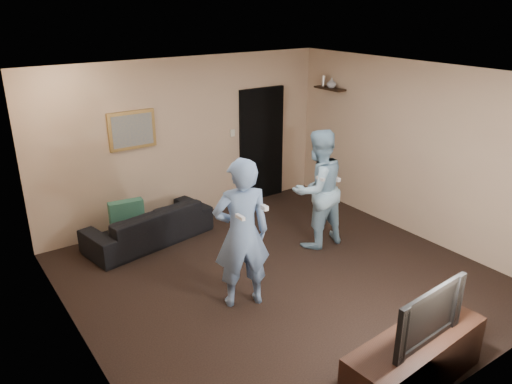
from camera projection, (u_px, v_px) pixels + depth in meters
ground at (280, 278)px, 6.52m from camera, size 5.00×5.00×0.00m
ceiling at (284, 76)px, 5.58m from camera, size 5.00×5.00×0.04m
wall_back at (187, 140)px, 7.96m from camera, size 5.00×0.04×2.60m
wall_front at (466, 270)px, 4.14m from camera, size 5.00×0.04×2.60m
wall_left at (73, 237)px, 4.72m from camera, size 0.04×5.00×2.60m
wall_right at (416, 151)px, 7.38m from camera, size 0.04×5.00×2.60m
sofa at (149, 224)px, 7.42m from camera, size 2.00×1.07×0.55m
throw_pillow at (127, 217)px, 7.17m from camera, size 0.50×0.21×0.49m
painting_frame at (132, 130)px, 7.36m from camera, size 0.72×0.05×0.57m
painting_canvas at (133, 130)px, 7.34m from camera, size 0.62×0.01×0.47m
doorway at (262, 145)px, 8.82m from camera, size 0.90×0.06×2.00m
light_switch at (232, 133)px, 8.40m from camera, size 0.08×0.02×0.12m
wall_shelf at (330, 88)px, 8.45m from camera, size 0.20×0.60×0.03m
shelf_vase at (332, 83)px, 8.39m from camera, size 0.19×0.19×0.17m
shelf_figurine at (323, 81)px, 8.54m from camera, size 0.06×0.06×0.18m
tv_console at (414, 362)px, 4.64m from camera, size 1.59×0.61×0.56m
television at (421, 312)px, 4.44m from camera, size 0.96×0.19×0.55m
wii_player_left at (242, 234)px, 5.68m from camera, size 0.77×0.63×1.81m
wii_player_right at (317, 189)px, 7.12m from camera, size 0.85×0.67×1.74m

